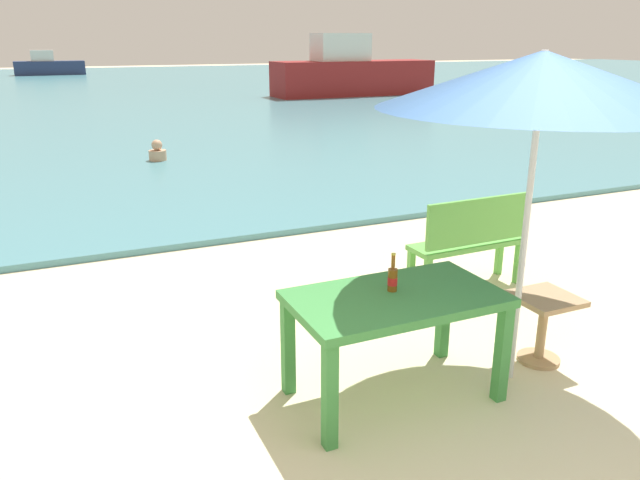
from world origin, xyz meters
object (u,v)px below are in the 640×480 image
Objects in this scene: bench_green_left at (472,237)px; swimmer_person at (157,152)px; patio_umbrella at (542,80)px; side_table_wood at (543,319)px; boat_fishing_trawler at (49,66)px; boat_tanker at (351,73)px; beer_bottle_amber at (393,278)px; picnic_table_green at (396,310)px.

bench_green_left reaches higher than swimmer_person.
side_table_wood is at bearing 15.30° from patio_umbrella.
boat_fishing_trawler is at bearing 93.14° from side_table_wood.
boat_tanker is (10.25, 11.79, 0.75)m from swimmer_person.
boat_tanker reaches higher than boat_fishing_trawler.
bench_green_left is at bearing -77.98° from swimmer_person.
beer_bottle_amber is 2.13m from bench_green_left.
swimmer_person is 0.06× the size of boat_tanker.
patio_umbrella is 23.06m from boat_tanker.
beer_bottle_amber is 23.23m from boat_tanker.
swimmer_person is at bearing -131.01° from boat_tanker.
boat_tanker is at bearing 63.80° from beer_bottle_amber.
bench_green_left is (1.66, 1.29, -0.31)m from beer_bottle_amber.
swimmer_person is (-1.26, 9.16, -0.11)m from side_table_wood.
boat_tanker is (9.35, 21.05, -1.13)m from patio_umbrella.
boat_tanker reaches higher than patio_umbrella.
beer_bottle_amber is at bearing 83.37° from picnic_table_green.
patio_umbrella is 0.33× the size of boat_tanker.
patio_umbrella is 9.49m from swimmer_person.
side_table_wood is at bearing -105.71° from bench_green_left.
boat_fishing_trawler reaches higher than side_table_wood.
patio_umbrella is at bearing -116.77° from bench_green_left.
boat_fishing_trawler is at bearing 116.99° from boat_tanker.
boat_fishing_trawler is 25.04m from boat_tanker.
bench_green_left is 21.37m from boat_tanker.
patio_umbrella is 0.52× the size of boat_fishing_trawler.
bench_green_left is (1.67, 1.36, -0.11)m from picnic_table_green.
patio_umbrella is 2.30m from bench_green_left.
boat_fishing_trawler reaches higher than swimmer_person.
picnic_table_green is at bearing 171.36° from patio_umbrella.
bench_green_left reaches higher than picnic_table_green.
side_table_wood is 1.32× the size of swimmer_person.
boat_tanker reaches higher than swimmer_person.
patio_umbrella reaches higher than bench_green_left.
side_table_wood is (0.36, 0.10, -1.76)m from patio_umbrella.
picnic_table_green is at bearing -116.15° from boat_tanker.
patio_umbrella reaches higher than beer_bottle_amber.
patio_umbrella is 1.80m from side_table_wood.
beer_bottle_amber is 9.08m from swimmer_person.
side_table_wood is at bearing -113.22° from boat_tanker.
swimmer_person is (-0.90, 9.26, -1.88)m from patio_umbrella.
beer_bottle_amber reaches higher than swimmer_person.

